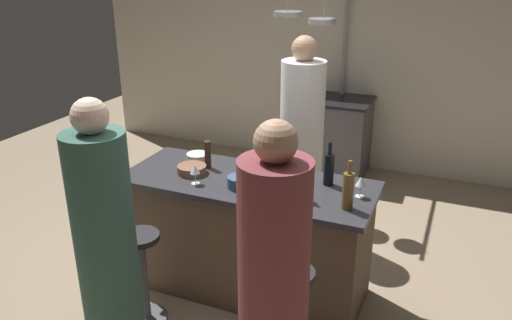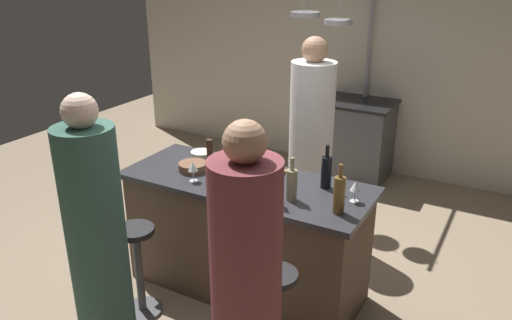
{
  "view_description": "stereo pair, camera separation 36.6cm",
  "coord_description": "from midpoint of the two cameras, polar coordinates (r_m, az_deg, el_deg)",
  "views": [
    {
      "loc": [
        1.33,
        -2.98,
        2.37
      ],
      "look_at": [
        0.0,
        0.15,
        1.0
      ],
      "focal_mm": 35.57,
      "sensor_mm": 36.0,
      "label": 1
    },
    {
      "loc": [
        1.66,
        -2.82,
        2.37
      ],
      "look_at": [
        0.0,
        0.15,
        1.0
      ],
      "focal_mm": 35.57,
      "sensor_mm": 36.0,
      "label": 2
    }
  ],
  "objects": [
    {
      "name": "wine_glass_near_left_guest",
      "position": [
        3.52,
        -4.17,
        -0.91
      ],
      "size": [
        0.07,
        0.07,
        0.15
      ],
      "color": "silver",
      "rests_on": "kitchen_island"
    },
    {
      "name": "mixing_bowl_blue",
      "position": [
        3.46,
        0.67,
        -2.46
      ],
      "size": [
        0.16,
        0.16,
        0.08
      ],
      "primitive_type": "cylinder",
      "color": "#334C6B",
      "rests_on": "kitchen_island"
    },
    {
      "name": "guest_left",
      "position": [
        3.18,
        -14.35,
        -8.7
      ],
      "size": [
        0.36,
        0.36,
        1.69
      ],
      "color": "#33594C",
      "rests_on": "ground_plane"
    },
    {
      "name": "wine_bottle_amber",
      "position": [
        3.15,
        12.66,
        -3.85
      ],
      "size": [
        0.07,
        0.07,
        0.32
      ],
      "color": "brown",
      "rests_on": "kitchen_island"
    },
    {
      "name": "wine_bottle_white",
      "position": [
        3.27,
        7.25,
        -2.78
      ],
      "size": [
        0.07,
        0.07,
        0.29
      ],
      "color": "gray",
      "rests_on": "kitchen_island"
    },
    {
      "name": "wine_glass_near_right_guest",
      "position": [
        3.32,
        14.25,
        -3.03
      ],
      "size": [
        0.07,
        0.07,
        0.15
      ],
      "color": "silver",
      "rests_on": "kitchen_island"
    },
    {
      "name": "mixing_bowl_wooden",
      "position": [
        3.74,
        -4.34,
        -0.81
      ],
      "size": [
        0.21,
        0.21,
        0.06
      ],
      "primitive_type": "cylinder",
      "color": "brown",
      "rests_on": "kitchen_island"
    },
    {
      "name": "overhead_pot_rack",
      "position": [
        5.24,
        11.82,
        13.27
      ],
      "size": [
        0.61,
        1.3,
        2.17
      ],
      "color": "gray",
      "rests_on": "ground_plane"
    },
    {
      "name": "back_wall",
      "position": [
        6.04,
        14.67,
        11.0
      ],
      "size": [
        6.4,
        0.16,
        2.6
      ],
      "primitive_type": "cube",
      "color": "beige",
      "rests_on": "ground_plane"
    },
    {
      "name": "kitchen_island",
      "position": [
        3.78,
        1.68,
        -8.52
      ],
      "size": [
        1.8,
        0.72,
        0.9
      ],
      "color": "brown",
      "rests_on": "ground_plane"
    },
    {
      "name": "guest_right",
      "position": [
        2.64,
        2.99,
        -14.82
      ],
      "size": [
        0.36,
        0.36,
        1.7
      ],
      "color": "brown",
      "rests_on": "ground_plane"
    },
    {
      "name": "stove_range",
      "position": [
        5.88,
        12.84,
        2.24
      ],
      "size": [
        0.8,
        0.64,
        0.89
      ],
      "color": "#47474C",
      "rests_on": "ground_plane"
    },
    {
      "name": "chef",
      "position": [
        4.42,
        8.53,
        1.23
      ],
      "size": [
        0.38,
        0.38,
        1.78
      ],
      "color": "white",
      "rests_on": "ground_plane"
    },
    {
      "name": "mixing_bowl_ceramic",
      "position": [
        3.94,
        -3.52,
        0.48
      ],
      "size": [
        0.17,
        0.17,
        0.07
      ],
      "primitive_type": "cylinder",
      "color": "silver",
      "rests_on": "kitchen_island"
    },
    {
      "name": "wine_bottle_dark",
      "position": [
        3.48,
        10.92,
        -1.35
      ],
      "size": [
        0.07,
        0.07,
        0.31
      ],
      "color": "black",
      "rests_on": "kitchen_island"
    },
    {
      "name": "cutting_board",
      "position": [
        3.7,
        3.47,
        -1.36
      ],
      "size": [
        0.32,
        0.22,
        0.02
      ],
      "primitive_type": "cube",
      "color": "#997047",
      "rests_on": "kitchen_island"
    },
    {
      "name": "pepper_mill",
      "position": [
        3.78,
        -2.47,
        0.76
      ],
      "size": [
        0.05,
        0.05,
        0.21
      ],
      "primitive_type": "cylinder",
      "color": "#382319",
      "rests_on": "kitchen_island"
    },
    {
      "name": "ground_plane",
      "position": [
        4.03,
        1.61,
        -14.07
      ],
      "size": [
        9.0,
        9.0,
        0.0
      ],
      "primitive_type": "plane",
      "color": "gray"
    },
    {
      "name": "wine_bottle_green",
      "position": [
        3.23,
        4.74,
        -2.8
      ],
      "size": [
        0.07,
        0.07,
        0.31
      ],
      "color": "#193D23",
      "rests_on": "kitchen_island"
    },
    {
      "name": "bar_stool_right",
      "position": [
        3.17,
        5.63,
        -17.16
      ],
      "size": [
        0.28,
        0.28,
        0.68
      ],
      "color": "#4C4C51",
      "rests_on": "ground_plane"
    },
    {
      "name": "bar_stool_left",
      "position": [
        3.63,
        -10.22,
        -11.81
      ],
      "size": [
        0.28,
        0.28,
        0.68
      ],
      "color": "#4C4C51",
      "rests_on": "ground_plane"
    }
  ]
}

